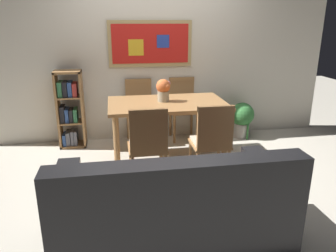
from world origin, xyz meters
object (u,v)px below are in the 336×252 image
(dining_chair_far_right, at_px, (183,103))
(potted_ivy, at_px, (242,118))
(dining_chair_far_left, at_px, (139,106))
(dining_table, at_px, (167,110))
(dining_chair_near_right, at_px, (212,138))
(flower_vase, at_px, (163,89))
(bookshelf, at_px, (70,111))
(dining_chair_near_left, at_px, (148,142))
(leather_couch, at_px, (173,210))

(dining_chair_far_right, xyz_separation_m, potted_ivy, (0.90, -0.16, -0.23))
(dining_chair_far_left, bearing_deg, dining_table, -68.69)
(dining_chair_near_right, height_order, flower_vase, flower_vase)
(bookshelf, bearing_deg, dining_chair_near_left, -56.92)
(dining_table, xyz_separation_m, dining_chair_far_left, (-0.29, 0.74, -0.12))
(dining_chair_far_left, distance_m, flower_vase, 0.82)
(dining_chair_far_left, distance_m, leather_couch, 2.45)
(dining_chair_far_left, height_order, flower_vase, flower_vase)
(leather_couch, relative_size, bookshelf, 1.67)
(dining_chair_near_right, relative_size, potted_ivy, 1.54)
(dining_table, bearing_deg, dining_chair_far_left, 111.31)
(dining_table, distance_m, leather_couch, 1.75)
(dining_chair_near_right, bearing_deg, dining_table, 115.39)
(dining_chair_near_left, xyz_separation_m, dining_chair_far_right, (0.69, 1.54, 0.00))
(dining_chair_near_right, xyz_separation_m, potted_ivy, (0.91, 1.37, -0.23))
(leather_couch, bearing_deg, flower_vase, 83.52)
(dining_chair_far_left, distance_m, dining_chair_near_right, 1.62)
(dining_chair_far_right, relative_size, dining_chair_near_right, 1.00)
(dining_chair_far_right, height_order, leather_couch, dining_chair_far_right)
(flower_vase, bearing_deg, dining_chair_far_left, 109.91)
(leather_couch, distance_m, bookshelf, 2.60)
(dining_chair_near_right, xyz_separation_m, flower_vase, (-0.39, 0.80, 0.37))
(dining_chair_near_left, bearing_deg, potted_ivy, 40.92)
(dining_table, distance_m, flower_vase, 0.26)
(dining_chair_far_right, distance_m, leather_couch, 2.57)
(dining_chair_near_right, xyz_separation_m, leather_couch, (-0.59, -0.95, -0.22))
(leather_couch, xyz_separation_m, flower_vase, (0.20, 1.75, 0.60))
(dining_chair_far_right, relative_size, leather_couch, 0.51)
(dining_chair_near_right, xyz_separation_m, bookshelf, (-1.62, 1.43, -0.01))
(bookshelf, distance_m, flower_vase, 1.43)
(dining_chair_near_right, bearing_deg, bookshelf, 138.58)
(bookshelf, distance_m, potted_ivy, 2.53)
(dining_chair_near_left, relative_size, dining_chair_far_right, 1.00)
(dining_chair_far_left, relative_size, flower_vase, 3.26)
(dining_chair_near_right, distance_m, potted_ivy, 1.66)
(dining_chair_far_left, xyz_separation_m, flower_vase, (0.25, -0.69, 0.37))
(potted_ivy, bearing_deg, leather_couch, -122.81)
(dining_chair_far_right, relative_size, flower_vase, 3.26)
(dining_chair_far_right, relative_size, bookshelf, 0.84)
(dining_chair_far_right, bearing_deg, flower_vase, -119.00)
(dining_chair_far_right, distance_m, flower_vase, 0.91)
(dining_chair_near_right, distance_m, leather_couch, 1.15)
(dining_chair_far_left, distance_m, bookshelf, 0.98)
(dining_chair_far_left, relative_size, dining_chair_near_left, 1.00)
(flower_vase, bearing_deg, dining_chair_near_left, -109.78)
(potted_ivy, bearing_deg, dining_chair_near_left, -139.08)
(dining_chair_far_left, relative_size, dining_chair_far_right, 1.00)
(dining_chair_far_left, relative_size, bookshelf, 0.84)
(dining_chair_far_left, bearing_deg, bookshelf, -176.46)
(flower_vase, bearing_deg, dining_chair_near_right, -63.76)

